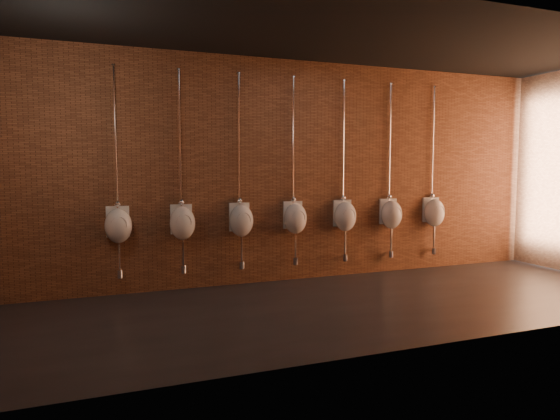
{
  "coord_description": "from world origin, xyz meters",
  "views": [
    {
      "loc": [
        -2.81,
        -5.25,
        1.69
      ],
      "look_at": [
        -0.47,
        0.9,
        1.1
      ],
      "focal_mm": 32.0,
      "sensor_mm": 36.0,
      "label": 1
    }
  ],
  "objects_px": {
    "urinal_0": "(118,224)",
    "urinal_5": "(391,214)",
    "urinal_1": "(182,222)",
    "urinal_3": "(295,217)",
    "urinal_2": "(241,220)",
    "urinal_6": "(434,212)",
    "urinal_4": "(345,215)"
  },
  "relations": [
    {
      "from": "urinal_1",
      "to": "urinal_0",
      "type": "bearing_deg",
      "value": 180.0
    },
    {
      "from": "urinal_0",
      "to": "urinal_3",
      "type": "relative_size",
      "value": 1.0
    },
    {
      "from": "urinal_2",
      "to": "urinal_6",
      "type": "height_order",
      "value": "same"
    },
    {
      "from": "urinal_6",
      "to": "urinal_3",
      "type": "bearing_deg",
      "value": 180.0
    },
    {
      "from": "urinal_4",
      "to": "urinal_5",
      "type": "relative_size",
      "value": 1.0
    },
    {
      "from": "urinal_1",
      "to": "urinal_4",
      "type": "height_order",
      "value": "same"
    },
    {
      "from": "urinal_4",
      "to": "urinal_6",
      "type": "relative_size",
      "value": 1.0
    },
    {
      "from": "urinal_3",
      "to": "urinal_5",
      "type": "height_order",
      "value": "same"
    },
    {
      "from": "urinal_3",
      "to": "urinal_4",
      "type": "bearing_deg",
      "value": 0.0
    },
    {
      "from": "urinal_0",
      "to": "urinal_4",
      "type": "relative_size",
      "value": 1.0
    },
    {
      "from": "urinal_4",
      "to": "urinal_5",
      "type": "height_order",
      "value": "same"
    },
    {
      "from": "urinal_1",
      "to": "urinal_4",
      "type": "relative_size",
      "value": 1.0
    },
    {
      "from": "urinal_4",
      "to": "urinal_6",
      "type": "distance_m",
      "value": 1.63
    },
    {
      "from": "urinal_0",
      "to": "urinal_2",
      "type": "height_order",
      "value": "same"
    },
    {
      "from": "urinal_0",
      "to": "urinal_2",
      "type": "bearing_deg",
      "value": 0.0
    },
    {
      "from": "urinal_4",
      "to": "urinal_5",
      "type": "bearing_deg",
      "value": 0.0
    },
    {
      "from": "urinal_4",
      "to": "urinal_6",
      "type": "xyz_separation_m",
      "value": [
        1.63,
        0.0,
        0.0
      ]
    },
    {
      "from": "urinal_1",
      "to": "urinal_3",
      "type": "bearing_deg",
      "value": 0.0
    },
    {
      "from": "urinal_3",
      "to": "urinal_5",
      "type": "xyz_separation_m",
      "value": [
        1.63,
        0.0,
        0.0
      ]
    },
    {
      "from": "urinal_4",
      "to": "urinal_0",
      "type": "bearing_deg",
      "value": 180.0
    },
    {
      "from": "urinal_2",
      "to": "urinal_5",
      "type": "xyz_separation_m",
      "value": [
        2.44,
        0.0,
        0.0
      ]
    },
    {
      "from": "urinal_3",
      "to": "urinal_6",
      "type": "xyz_separation_m",
      "value": [
        2.44,
        0.0,
        0.0
      ]
    },
    {
      "from": "urinal_3",
      "to": "urinal_6",
      "type": "height_order",
      "value": "same"
    },
    {
      "from": "urinal_6",
      "to": "urinal_0",
      "type": "bearing_deg",
      "value": 180.0
    },
    {
      "from": "urinal_3",
      "to": "urinal_4",
      "type": "xyz_separation_m",
      "value": [
        0.81,
        0.0,
        0.0
      ]
    },
    {
      "from": "urinal_5",
      "to": "urinal_6",
      "type": "distance_m",
      "value": 0.81
    },
    {
      "from": "urinal_0",
      "to": "urinal_5",
      "type": "bearing_deg",
      "value": 0.0
    },
    {
      "from": "urinal_0",
      "to": "urinal_6",
      "type": "bearing_deg",
      "value": 0.0
    },
    {
      "from": "urinal_5",
      "to": "urinal_2",
      "type": "bearing_deg",
      "value": 180.0
    },
    {
      "from": "urinal_2",
      "to": "urinal_5",
      "type": "distance_m",
      "value": 2.44
    },
    {
      "from": "urinal_3",
      "to": "urinal_6",
      "type": "bearing_deg",
      "value": 0.0
    },
    {
      "from": "urinal_0",
      "to": "urinal_1",
      "type": "distance_m",
      "value": 0.81
    }
  ]
}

